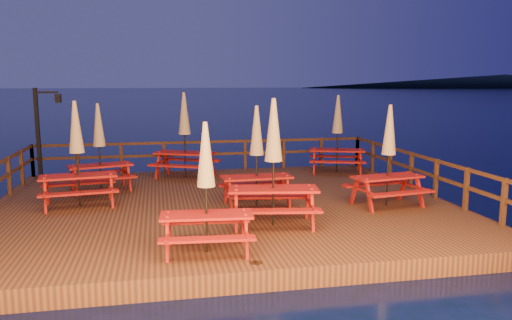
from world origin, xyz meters
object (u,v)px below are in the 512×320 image
at_px(picnic_table_1, 273,160).
at_px(picnic_table_2, 206,186).
at_px(lamp_post, 42,125).
at_px(picnic_table_0, 337,133).

height_order(picnic_table_1, picnic_table_2, picnic_table_1).
bearing_deg(picnic_table_1, lamp_post, 141.19).
bearing_deg(picnic_table_0, lamp_post, -167.60).
height_order(lamp_post, picnic_table_2, lamp_post).
distance_m(lamp_post, picnic_table_0, 10.00).
distance_m(picnic_table_1, picnic_table_2, 2.23).
xyz_separation_m(picnic_table_0, picnic_table_1, (-3.72, -5.96, 0.06)).
bearing_deg(lamp_post, picnic_table_0, -5.40).
height_order(lamp_post, picnic_table_0, lamp_post).
distance_m(picnic_table_0, picnic_table_2, 9.19).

